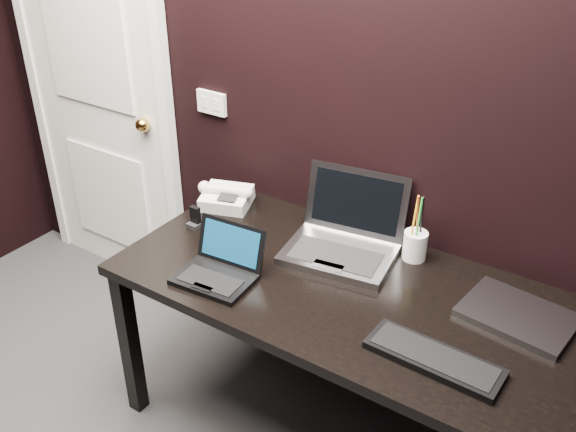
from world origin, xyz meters
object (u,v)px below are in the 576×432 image
Objects in this scene: door at (97,90)px; pen_cup at (415,244)px; silver_laptop at (344,239)px; ext_keyboard at (434,358)px; netbook at (219,269)px; mobile_phone at (195,219)px; desk at (349,305)px; desk_phone at (227,197)px; closed_laptop at (518,315)px.

door is 8.13× the size of pen_cup.
pen_cup is at bearing 23.16° from silver_laptop.
pen_cup is at bearing 119.93° from ext_keyboard.
netbook reaches higher than ext_keyboard.
ext_keyboard is 1.14m from mobile_phone.
netbook is at bearing -179.05° from ext_keyboard.
desk is at bearing -110.29° from pen_cup.
desk is 0.49m from netbook.
ext_keyboard is 1.66× the size of desk_phone.
desk_phone is at bearing 176.81° from silver_laptop.
ext_keyboard is (0.39, -0.19, 0.09)m from desk.
netbook is 0.73m from pen_cup.
desk is 0.34m from pen_cup.
pen_cup reaches higher than mobile_phone.
pen_cup is (-0.43, 0.14, 0.05)m from closed_laptop.
pen_cup is (-0.28, 0.49, 0.05)m from ext_keyboard.
door is 7.33× the size of netbook.
mobile_phone reaches higher than closed_laptop.
closed_laptop reaches higher than desk.
desk_phone is at bearing 89.65° from mobile_phone.
netbook is 0.82m from ext_keyboard.
desk is at bearing -12.82° from door.
silver_laptop is at bearing -6.95° from door.
pen_cup is (0.84, 0.28, 0.03)m from mobile_phone.
ext_keyboard is at bearing -113.66° from closed_laptop.
pen_cup reaches higher than netbook.
door reaches higher than desk.
netbook is 3.26× the size of mobile_phone.
silver_laptop is 1.80× the size of desk_phone.
silver_laptop is 0.27m from pen_cup.
netbook is at bearing -36.09° from mobile_phone.
netbook is 1.03m from closed_laptop.
pen_cup is (0.54, 0.50, 0.03)m from netbook.
silver_laptop is at bearing 176.81° from closed_laptop.
netbook is 0.77× the size of closed_laptop.
netbook is (-0.43, -0.21, 0.11)m from desk.
ext_keyboard is 0.38m from closed_laptop.
pen_cup reaches higher than closed_laptop.
desk is at bearing -164.22° from closed_laptop.
silver_laptop is 1.20× the size of closed_laptop.
door is at bearing 173.05° from silver_laptop.
netbook is at bearing -159.67° from closed_laptop.
silver_laptop is 0.68m from closed_laptop.
netbook is at bearing -126.16° from silver_laptop.
closed_laptop is 1.28m from mobile_phone.
desk_phone is 2.83× the size of mobile_phone.
desk_phone is (-0.59, 0.03, -0.01)m from silver_laptop.
closed_laptop is (2.19, -0.22, -0.29)m from door.
ext_keyboard is at bearing -60.07° from pen_cup.
desk_phone reaches higher than desk.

